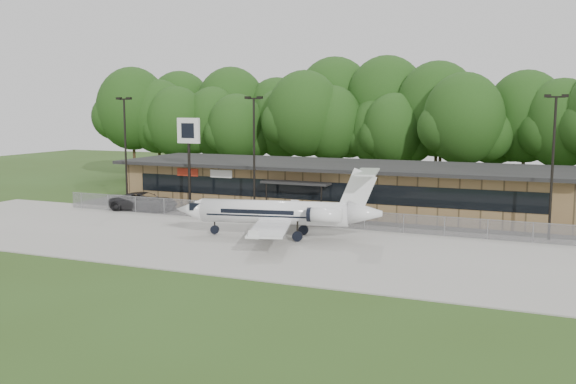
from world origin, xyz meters
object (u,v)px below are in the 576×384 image
at_px(terminal, 339,186).
at_px(pole_sign, 189,141).
at_px(business_jet, 282,213).
at_px(suv, 144,202).

bearing_deg(terminal, pole_sign, -148.11).
xyz_separation_m(business_jet, pole_sign, (-11.83, 6.85, 4.61)).
height_order(business_jet, pole_sign, pole_sign).
relative_size(suv, pole_sign, 0.72).
bearing_deg(suv, pole_sign, -90.87).
height_order(terminal, business_jet, business_jet).
distance_m(terminal, suv, 17.77).
relative_size(business_jet, pole_sign, 1.80).
bearing_deg(business_jet, terminal, 80.20).
bearing_deg(suv, terminal, -71.42).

